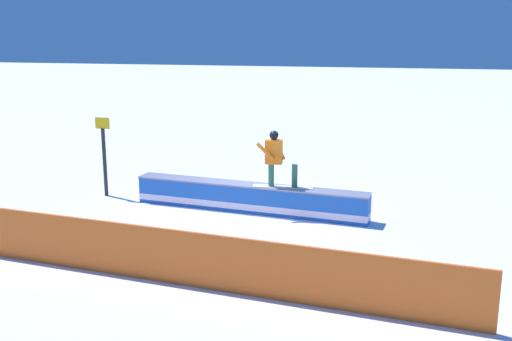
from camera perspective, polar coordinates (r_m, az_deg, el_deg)
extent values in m
plane|color=white|center=(14.96, -0.66, -3.89)|extent=(120.00, 120.00, 0.00)
cube|color=blue|center=(14.87, -0.67, -2.67)|extent=(5.99, 1.13, 0.66)
cube|color=white|center=(14.91, -0.67, -3.28)|extent=(6.00, 1.14, 0.16)
cube|color=#8B88A2|center=(14.78, -0.67, -1.37)|extent=(6.00, 1.19, 0.04)
cube|color=silver|center=(14.49, 2.56, -1.56)|extent=(1.48, 0.35, 0.01)
cylinder|color=#346E4D|center=(14.46, 1.45, -0.41)|extent=(0.15, 0.15, 0.56)
cylinder|color=#346E4D|center=(14.39, 3.70, -0.50)|extent=(0.15, 0.15, 0.56)
cube|color=orange|center=(14.33, 1.71, 1.81)|extent=(0.41, 0.26, 0.58)
sphere|color=black|center=(14.25, 1.72, 3.39)|extent=(0.22, 0.22, 0.22)
cylinder|color=orange|center=(14.19, 0.90, 1.82)|extent=(0.46, 0.12, 0.45)
cylinder|color=orange|center=(14.47, 2.20, 2.04)|extent=(0.33, 0.11, 0.53)
cube|color=orange|center=(10.67, -6.86, -8.31)|extent=(10.24, 1.19, 1.01)
cylinder|color=#262628|center=(16.62, -14.23, 0.74)|extent=(0.10, 0.10, 1.85)
cube|color=yellow|center=(16.43, -14.44, 4.40)|extent=(0.40, 0.04, 0.30)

